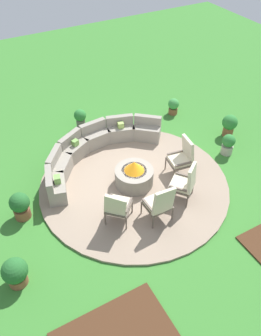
{
  "coord_description": "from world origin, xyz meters",
  "views": [
    {
      "loc": [
        -3.32,
        -5.84,
        6.6
      ],
      "look_at": [
        0.0,
        0.2,
        0.45
      ],
      "focal_mm": 36.99,
      "sensor_mm": 36.0,
      "label": 1
    }
  ],
  "objects_px": {
    "potted_plant_0": "(229,124)",
    "potted_plant_5": "(15,272)",
    "fire_pit": "(134,175)",
    "potted_plant_1": "(20,205)",
    "lounge_chair_back_left": "(185,182)",
    "lounge_chair_back_right": "(183,156)",
    "potted_plant_4": "(80,118)",
    "potted_plant_3": "(173,106)",
    "curved_stone_bench": "(94,148)",
    "potted_plant_2": "(228,144)",
    "lounge_chair_front_right": "(160,203)",
    "lounge_chair_front_left": "(118,206)"
  },
  "relations": [
    {
      "from": "curved_stone_bench",
      "to": "potted_plant_3",
      "type": "distance_m",
      "value": 3.51
    },
    {
      "from": "potted_plant_3",
      "to": "potted_plant_2",
      "type": "bearing_deg",
      "value": -86.04
    },
    {
      "from": "lounge_chair_back_left",
      "to": "lounge_chair_back_right",
      "type": "height_order",
      "value": "lounge_chair_back_right"
    },
    {
      "from": "lounge_chair_front_left",
      "to": "lounge_chair_front_right",
      "type": "bearing_deg",
      "value": 18.88
    },
    {
      "from": "potted_plant_3",
      "to": "lounge_chair_front_left",
      "type": "bearing_deg",
      "value": -138.91
    },
    {
      "from": "lounge_chair_front_right",
      "to": "potted_plant_4",
      "type": "distance_m",
      "value": 4.56
    },
    {
      "from": "fire_pit",
      "to": "potted_plant_5",
      "type": "distance_m",
      "value": 3.79
    },
    {
      "from": "potted_plant_2",
      "to": "lounge_chair_front_left",
      "type": "bearing_deg",
      "value": -168.83
    },
    {
      "from": "fire_pit",
      "to": "potted_plant_1",
      "type": "relative_size",
      "value": 1.38
    },
    {
      "from": "potted_plant_1",
      "to": "potted_plant_4",
      "type": "distance_m",
      "value": 3.94
    },
    {
      "from": "lounge_chair_front_right",
      "to": "potted_plant_0",
      "type": "height_order",
      "value": "lounge_chair_front_right"
    },
    {
      "from": "potted_plant_5",
      "to": "potted_plant_3",
      "type": "bearing_deg",
      "value": 30.64
    },
    {
      "from": "lounge_chair_back_left",
      "to": "lounge_chair_front_left",
      "type": "bearing_deg",
      "value": 137.85
    },
    {
      "from": "lounge_chair_front_left",
      "to": "potted_plant_2",
      "type": "xyz_separation_m",
      "value": [
        4.08,
        0.8,
        -0.24
      ]
    },
    {
      "from": "lounge_chair_front_right",
      "to": "curved_stone_bench",
      "type": "bearing_deg",
      "value": 96.48
    },
    {
      "from": "potted_plant_0",
      "to": "potted_plant_4",
      "type": "bearing_deg",
      "value": 146.23
    },
    {
      "from": "lounge_chair_back_left",
      "to": "potted_plant_3",
      "type": "height_order",
      "value": "lounge_chair_back_left"
    },
    {
      "from": "lounge_chair_front_left",
      "to": "potted_plant_1",
      "type": "relative_size",
      "value": 1.4
    },
    {
      "from": "potted_plant_2",
      "to": "potted_plant_1",
      "type": "bearing_deg",
      "value": 175.27
    },
    {
      "from": "lounge_chair_front_left",
      "to": "lounge_chair_front_right",
      "type": "height_order",
      "value": "lounge_chair_front_right"
    },
    {
      "from": "curved_stone_bench",
      "to": "potted_plant_2",
      "type": "bearing_deg",
      "value": -25.4
    },
    {
      "from": "potted_plant_4",
      "to": "fire_pit",
      "type": "bearing_deg",
      "value": -86.21
    },
    {
      "from": "curved_stone_bench",
      "to": "potted_plant_5",
      "type": "relative_size",
      "value": 5.77
    },
    {
      "from": "potted_plant_2",
      "to": "potted_plant_5",
      "type": "xyz_separation_m",
      "value": [
        -6.63,
        -1.23,
        0.02
      ]
    },
    {
      "from": "potted_plant_4",
      "to": "lounge_chair_front_right",
      "type": "bearing_deg",
      "value": -88.47
    },
    {
      "from": "lounge_chair_front_left",
      "to": "potted_plant_0",
      "type": "height_order",
      "value": "lounge_chair_front_left"
    },
    {
      "from": "potted_plant_0",
      "to": "potted_plant_3",
      "type": "relative_size",
      "value": 1.29
    },
    {
      "from": "curved_stone_bench",
      "to": "lounge_chair_front_left",
      "type": "distance_m",
      "value": 2.56
    },
    {
      "from": "potted_plant_0",
      "to": "potted_plant_5",
      "type": "bearing_deg",
      "value": -165.18
    },
    {
      "from": "fire_pit",
      "to": "lounge_chair_back_left",
      "type": "distance_m",
      "value": 1.4
    },
    {
      "from": "lounge_chair_back_left",
      "to": "potted_plant_4",
      "type": "xyz_separation_m",
      "value": [
        -1.05,
        4.27,
        -0.24
      ]
    },
    {
      "from": "potted_plant_2",
      "to": "lounge_chair_front_right",
      "type": "bearing_deg",
      "value": -159.01
    },
    {
      "from": "lounge_chair_back_right",
      "to": "lounge_chair_front_left",
      "type": "bearing_deg",
      "value": 115.28
    },
    {
      "from": "fire_pit",
      "to": "lounge_chair_front_left",
      "type": "xyz_separation_m",
      "value": [
        -0.98,
        -0.96,
        0.24
      ]
    },
    {
      "from": "lounge_chair_front_right",
      "to": "potted_plant_2",
      "type": "height_order",
      "value": "lounge_chair_front_right"
    },
    {
      "from": "curved_stone_bench",
      "to": "potted_plant_0",
      "type": "xyz_separation_m",
      "value": [
        4.21,
        -1.0,
        0.05
      ]
    },
    {
      "from": "fire_pit",
      "to": "potted_plant_1",
      "type": "xyz_separation_m",
      "value": [
        -2.95,
        0.35,
        0.05
      ]
    },
    {
      "from": "potted_plant_0",
      "to": "potted_plant_1",
      "type": "relative_size",
      "value": 0.97
    },
    {
      "from": "lounge_chair_back_left",
      "to": "potted_plant_4",
      "type": "distance_m",
      "value": 4.4
    },
    {
      "from": "lounge_chair_front_right",
      "to": "lounge_chair_back_left",
      "type": "relative_size",
      "value": 0.99
    },
    {
      "from": "lounge_chair_front_left",
      "to": "lounge_chair_back_left",
      "type": "relative_size",
      "value": 0.94
    },
    {
      "from": "lounge_chair_front_left",
      "to": "potted_plant_5",
      "type": "relative_size",
      "value": 1.48
    },
    {
      "from": "curved_stone_bench",
      "to": "potted_plant_1",
      "type": "height_order",
      "value": "curved_stone_bench"
    },
    {
      "from": "curved_stone_bench",
      "to": "lounge_chair_back_right",
      "type": "relative_size",
      "value": 3.58
    },
    {
      "from": "potted_plant_5",
      "to": "curved_stone_bench",
      "type": "bearing_deg",
      "value": 43.65
    },
    {
      "from": "lounge_chair_front_right",
      "to": "potted_plant_0",
      "type": "relative_size",
      "value": 1.53
    },
    {
      "from": "potted_plant_3",
      "to": "potted_plant_0",
      "type": "bearing_deg",
      "value": -66.69
    },
    {
      "from": "potted_plant_3",
      "to": "potted_plant_5",
      "type": "relative_size",
      "value": 0.8
    },
    {
      "from": "lounge_chair_front_right",
      "to": "potted_plant_2",
      "type": "bearing_deg",
      "value": 19.99
    },
    {
      "from": "lounge_chair_back_left",
      "to": "potted_plant_5",
      "type": "bearing_deg",
      "value": 145.74
    }
  ]
}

